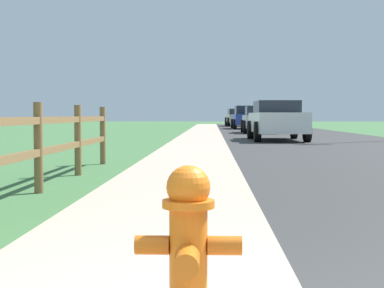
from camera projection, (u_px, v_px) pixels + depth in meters
The scene contains 10 objects.
ground_plane at pixel (222, 136), 26.88m from camera, with size 120.00×120.00×0.00m, color #406E3D.
road_asphalt at pixel (292, 134), 28.76m from camera, with size 7.00×66.00×0.01m, color #343434.
curb_concrete at pixel (162, 134), 28.98m from camera, with size 6.00×66.00×0.01m, color #C1A793.
grass_verge at pixel (132, 134), 29.03m from camera, with size 5.00×66.00×0.00m, color #406E3D.
fire_hydrant at pixel (188, 244), 2.61m from camera, with size 0.48×0.40×0.73m.
rail_fence at pixel (8, 145), 6.00m from camera, with size 0.11×10.56×1.12m.
parked_suv_white at pixel (277, 120), 21.99m from camera, with size 2.06×4.71×1.50m.
parked_car_silver at pixel (261, 119), 31.06m from camera, with size 2.09×4.22×1.44m.
parked_car_blue at pixel (247, 117), 40.45m from camera, with size 2.22×4.49×1.60m.
parked_car_beige at pixel (238, 117), 50.08m from camera, with size 2.30×5.04×1.50m.
Camera 1 is at (-0.50, -1.90, 0.96)m, focal length 54.24 mm.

